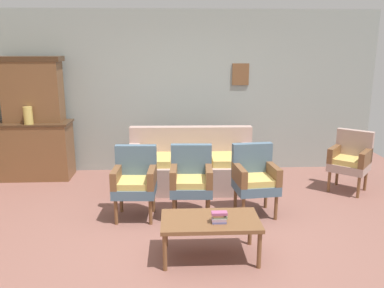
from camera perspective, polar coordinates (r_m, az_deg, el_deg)
The scene contains 12 objects.
ground_plane at distance 4.70m, azimuth 0.50°, elevation -13.12°, with size 7.68×7.68×0.00m, color #84564C.
wall_back_with_decor at distance 6.85m, azimuth -0.70°, elevation 7.38°, with size 6.40×0.09×2.70m.
side_cabinet at distance 7.00m, azimuth -21.24°, elevation -0.80°, with size 1.16×0.55×0.93m.
cabinet_upper_hutch at distance 6.91m, azimuth -21.75°, elevation 7.29°, with size 0.99×0.38×1.03m.
vase_on_cabinet at distance 6.73m, azimuth -22.27°, elevation 3.77°, with size 0.14×0.14×0.27m, color #D5BB5D.
floral_couch at distance 6.10m, azimuth -0.10°, elevation -3.31°, with size 1.92×0.85×0.90m.
armchair_row_middle at distance 5.09m, azimuth -8.10°, elevation -4.97°, with size 0.54×0.51×0.90m.
armchair_near_couch_end at distance 5.08m, azimuth -0.10°, elevation -4.86°, with size 0.54×0.51×0.90m.
armchair_by_doorway at distance 5.20m, azimuth 8.93°, elevation -4.59°, with size 0.57×0.54×0.90m.
wingback_chair_by_fireplace at distance 6.39m, azimuth 21.60°, elevation -1.90°, with size 0.71×0.71×0.90m.
coffee_table at distance 4.16m, azimuth 2.61°, elevation -11.16°, with size 1.00×0.56×0.42m.
book_stack_on_table at distance 4.05m, azimuth 3.87°, elevation -10.32°, with size 0.16×0.11×0.11m.
Camera 1 is at (-0.24, -4.17, 2.14)m, focal length 37.52 mm.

